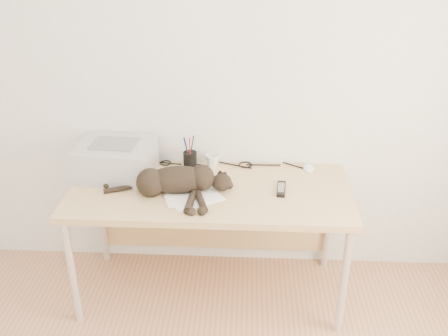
# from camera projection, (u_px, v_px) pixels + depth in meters

# --- Properties ---
(wall_back) EXTENTS (3.50, 0.00, 3.50)m
(wall_back) POSITION_uv_depth(u_px,v_px,m) (213.00, 75.00, 2.90)
(wall_back) COLOR white
(wall_back) RESTS_ON floor
(desk) EXTENTS (1.60, 0.70, 0.74)m
(desk) POSITION_uv_depth(u_px,v_px,m) (211.00, 201.00, 2.97)
(desk) COLOR tan
(desk) RESTS_ON floor
(printer) EXTENTS (0.46, 0.40, 0.20)m
(printer) POSITION_uv_depth(u_px,v_px,m) (116.00, 159.00, 2.96)
(printer) COLOR #A6A5AA
(printer) RESTS_ON desk
(papers) EXTENTS (0.37, 0.32, 0.01)m
(papers) POSITION_uv_depth(u_px,v_px,m) (193.00, 197.00, 2.75)
(papers) COLOR white
(papers) RESTS_ON desk
(cat) EXTENTS (0.73, 0.34, 0.16)m
(cat) POSITION_uv_depth(u_px,v_px,m) (174.00, 182.00, 2.76)
(cat) COLOR black
(cat) RESTS_ON desk
(mug) EXTENTS (0.12, 0.12, 0.08)m
(mug) POSITION_uv_depth(u_px,v_px,m) (212.00, 161.00, 3.07)
(mug) COLOR white
(mug) RESTS_ON desk
(pen_cup) EXTENTS (0.08, 0.08, 0.21)m
(pen_cup) POSITION_uv_depth(u_px,v_px,m) (190.00, 160.00, 3.03)
(pen_cup) COLOR black
(pen_cup) RESTS_ON desk
(remote_grey) EXTENTS (0.12, 0.19, 0.02)m
(remote_grey) POSITION_uv_depth(u_px,v_px,m) (210.00, 176.00, 2.95)
(remote_grey) COLOR slate
(remote_grey) RESTS_ON desk
(remote_black) EXTENTS (0.06, 0.17, 0.02)m
(remote_black) POSITION_uv_depth(u_px,v_px,m) (281.00, 189.00, 2.82)
(remote_black) COLOR black
(remote_black) RESTS_ON desk
(mouse) EXTENTS (0.07, 0.12, 0.04)m
(mouse) POSITION_uv_depth(u_px,v_px,m) (309.00, 166.00, 3.05)
(mouse) COLOR white
(mouse) RESTS_ON desk
(cable_tangle) EXTENTS (1.36, 0.09, 0.01)m
(cable_tangle) POSITION_uv_depth(u_px,v_px,m) (213.00, 164.00, 3.11)
(cable_tangle) COLOR black
(cable_tangle) RESTS_ON desk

